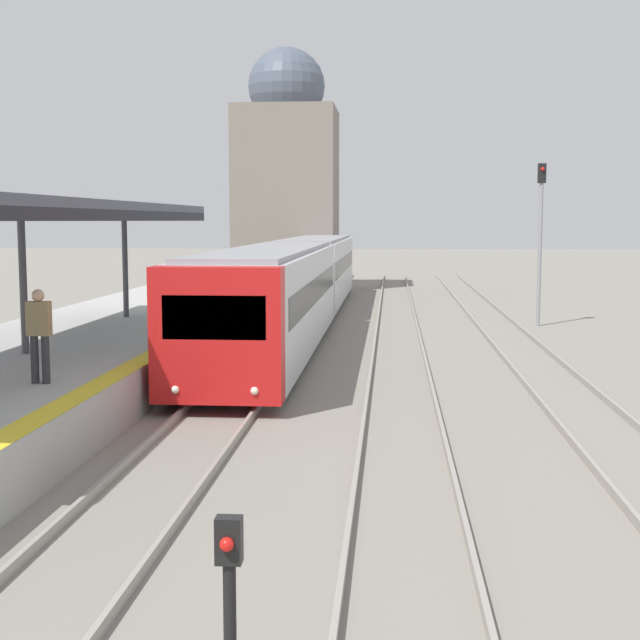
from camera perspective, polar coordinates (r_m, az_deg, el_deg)
The scene contains 6 objects.
platform_canopy at distance 20.01m, azimuth -18.51°, elevation 6.92°, with size 4.00×18.38×3.29m.
person_on_platform at distance 16.35m, azimuth -17.53°, elevation -0.62°, with size 0.40×0.22×1.66m.
train_near at distance 32.65m, azimuth -1.38°, elevation 2.64°, with size 2.61×31.28×3.07m.
signal_post_near at distance 7.09m, azimuth -5.82°, elevation -17.10°, with size 0.20×0.21×1.63m.
signal_mast_far at distance 33.31m, azimuth 13.93°, elevation 5.85°, with size 0.28×0.29×5.88m.
distant_domed_building at distance 50.35m, azimuth -2.13°, elevation 9.13°, with size 5.53×5.53×13.31m.
Camera 1 is at (3.39, -2.01, 3.84)m, focal length 50.00 mm.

